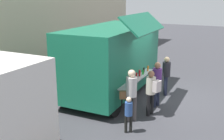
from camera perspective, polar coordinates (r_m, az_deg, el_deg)
ground_plane at (r=11.71m, az=10.03°, el=-5.48°), size 60.00×60.00×0.00m
food_truck_main at (r=11.44m, az=0.16°, el=2.53°), size 5.58×3.24×3.48m
trash_bin at (r=15.77m, az=-1.54°, el=1.97°), size 0.60×0.60×0.93m
customer_front_ordering at (r=10.33m, az=9.37°, el=-2.23°), size 0.57×0.36×1.75m
customer_mid_with_backpack at (r=9.54m, az=8.34°, el=-3.88°), size 0.40×0.53×1.64m
customer_rear_waiting at (r=9.03m, az=3.99°, el=-4.43°), size 0.45×0.57×1.80m
customer_extra_browsing at (r=11.68m, az=11.34°, el=-0.47°), size 0.34×0.34×1.66m
child_near_queue at (r=8.39m, az=3.51°, el=-8.73°), size 0.24×0.24×1.17m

